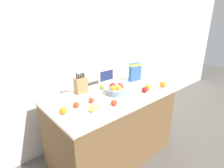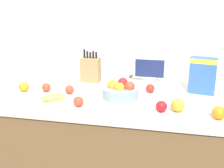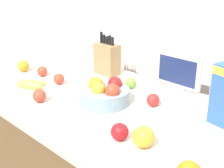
{
  "view_description": "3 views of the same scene",
  "coord_description": "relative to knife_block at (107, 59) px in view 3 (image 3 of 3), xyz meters",
  "views": [
    {
      "loc": [
        -1.36,
        -1.55,
        1.8
      ],
      "look_at": [
        0.02,
        0.01,
        1.07
      ],
      "focal_mm": 28.0,
      "sensor_mm": 36.0,
      "label": 1
    },
    {
      "loc": [
        0.45,
        -2.15,
        1.75
      ],
      "look_at": [
        -0.01,
        0.03,
        1.01
      ],
      "focal_mm": 50.0,
      "sensor_mm": 36.0,
      "label": 2
    },
    {
      "loc": [
        1.15,
        -1.06,
        1.62
      ],
      "look_at": [
        0.09,
        0.01,
        1.03
      ],
      "focal_mm": 50.0,
      "sensor_mm": 36.0,
      "label": 3
    }
  ],
  "objects": [
    {
      "name": "apple_rightmost",
      "position": [
        -0.07,
        -0.34,
        -0.07
      ],
      "size": [
        0.07,
        0.07,
        0.07
      ],
      "primitive_type": "sphere",
      "color": "red",
      "rests_on": "counter"
    },
    {
      "name": "apple_front",
      "position": [
        0.28,
        -0.08,
        -0.07
      ],
      "size": [
        0.07,
        0.07,
        0.07
      ],
      "primitive_type": "sphere",
      "color": "#6B9E33",
      "rests_on": "counter"
    },
    {
      "name": "knife_block",
      "position": [
        0.0,
        0.0,
        0.0
      ],
      "size": [
        0.16,
        0.1,
        0.31
      ],
      "color": "#937047",
      "rests_on": "counter"
    },
    {
      "name": "apple_leftmost",
      "position": [
        0.07,
        -0.57,
        -0.07
      ],
      "size": [
        0.07,
        0.07,
        0.07
      ],
      "primitive_type": "sphere",
      "color": "red",
      "rests_on": "counter"
    },
    {
      "name": "apple_middle",
      "position": [
        0.63,
        -0.54,
        -0.07
      ],
      "size": [
        0.08,
        0.08,
        0.08
      ],
      "primitive_type": "sphere",
      "color": "#A31419",
      "rests_on": "counter"
    },
    {
      "name": "apple_near_bananas",
      "position": [
        -0.27,
        -0.33,
        -0.07
      ],
      "size": [
        0.07,
        0.07,
        0.07
      ],
      "primitive_type": "sphere",
      "color": "red",
      "rests_on": "counter"
    },
    {
      "name": "small_monitor",
      "position": [
        0.49,
        0.08,
        0.01
      ],
      "size": [
        0.28,
        0.03,
        0.21
      ],
      "color": "#B7B7BC",
      "rests_on": "counter"
    },
    {
      "name": "banana_bunch",
      "position": [
        -0.15,
        -0.49,
        -0.09
      ],
      "size": [
        0.19,
        0.17,
        0.04
      ],
      "rotation": [
        0.0,
        0.0,
        3.76
      ],
      "color": "yellow",
      "rests_on": "counter"
    },
    {
      "name": "counter",
      "position": [
        0.25,
        -0.31,
        -0.57
      ],
      "size": [
        1.63,
        0.91,
        0.93
      ],
      "color": "brown",
      "rests_on": "ground_plane"
    },
    {
      "name": "wall_back",
      "position": [
        0.25,
        0.36,
        0.27
      ],
      "size": [
        9.0,
        0.06,
        2.6
      ],
      "color": "silver",
      "rests_on": "ground_plane"
    },
    {
      "name": "orange_front_right",
      "position": [
        0.74,
        -0.52,
        -0.06
      ],
      "size": [
        0.09,
        0.09,
        0.09
      ],
      "primitive_type": "sphere",
      "color": "orange",
      "rests_on": "counter"
    },
    {
      "name": "apple_rear",
      "position": [
        0.53,
        -0.18,
        -0.07
      ],
      "size": [
        0.07,
        0.07,
        0.07
      ],
      "primitive_type": "sphere",
      "color": "red",
      "rests_on": "counter"
    },
    {
      "name": "orange_mid_right",
      "position": [
        -0.44,
        -0.36,
        -0.07
      ],
      "size": [
        0.08,
        0.08,
        0.08
      ],
      "primitive_type": "sphere",
      "color": "orange",
      "rests_on": "counter"
    },
    {
      "name": "fruit_bowl",
      "position": [
        0.32,
        -0.33,
        -0.05
      ],
      "size": [
        0.27,
        0.27,
        0.13
      ],
      "color": "gray",
      "rests_on": "counter"
    }
  ]
}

